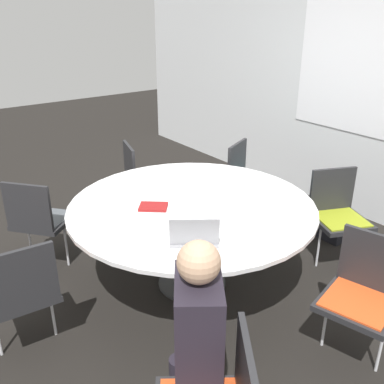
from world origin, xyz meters
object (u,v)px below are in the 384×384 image
at_px(handbag, 327,225).
at_px(chair_1, 363,290).
at_px(coffee_cup, 211,217).
at_px(chair_2, 338,210).
at_px(chair_5, 39,216).
at_px(laptop, 194,236).
at_px(spiral_notebook, 153,207).
at_px(chair_6, 20,289).
at_px(chair_3, 248,176).
at_px(person_0, 195,333).
at_px(chair_4, 142,175).

bearing_deg(handbag, chair_1, -46.98).
height_order(coffee_cup, handbag, coffee_cup).
relative_size(chair_1, chair_2, 1.00).
bearing_deg(chair_1, chair_5, 15.38).
distance_m(chair_1, laptop, 1.11).
bearing_deg(spiral_notebook, chair_6, -85.54).
relative_size(chair_5, chair_6, 1.00).
relative_size(chair_1, laptop, 2.20).
xyz_separation_m(chair_3, person_0, (1.71, -2.00, 0.20)).
distance_m(chair_4, person_0, 2.66).
height_order(chair_1, person_0, person_0).
relative_size(spiral_notebook, coffee_cup, 3.17).
relative_size(chair_5, spiral_notebook, 3.28).
height_order(chair_6, person_0, person_0).
relative_size(chair_4, coffee_cup, 10.41).
bearing_deg(chair_2, coffee_cup, 17.32).
xyz_separation_m(chair_6, coffee_cup, (0.36, 1.24, 0.28)).
relative_size(chair_6, handbag, 2.34).
distance_m(chair_6, laptop, 1.14).
height_order(chair_2, chair_6, same).
relative_size(chair_1, chair_3, 1.00).
height_order(chair_1, chair_6, same).
distance_m(spiral_notebook, coffee_cup, 0.48).
distance_m(chair_5, chair_6, 1.04).
bearing_deg(chair_5, chair_1, -9.52).
distance_m(chair_6, spiral_notebook, 1.08).
bearing_deg(laptop, chair_1, 169.53).
xyz_separation_m(chair_2, handbag, (-0.29, 0.31, -0.36)).
distance_m(chair_3, chair_5, 2.10).
bearing_deg(chair_5, spiral_notebook, -3.94).
relative_size(chair_5, person_0, 0.71).
relative_size(chair_2, chair_3, 1.00).
distance_m(chair_2, chair_6, 2.61).
bearing_deg(handbag, chair_6, -94.39).
height_order(laptop, spiral_notebook, laptop).
xyz_separation_m(person_0, spiral_notebook, (-1.23, 0.54, 0.05)).
bearing_deg(chair_1, spiral_notebook, 11.54).
bearing_deg(chair_6, chair_2, -6.69).
bearing_deg(chair_1, person_0, 68.65).
xyz_separation_m(chair_1, chair_2, (-0.79, 0.85, 0.00)).
distance_m(chair_5, handbag, 2.73).
relative_size(chair_1, coffee_cup, 10.41).
bearing_deg(coffee_cup, handbag, 94.85).
bearing_deg(chair_3, handbag, 91.20).
xyz_separation_m(chair_1, chair_5, (-2.25, -1.28, 0.00)).
height_order(laptop, coffee_cup, laptop).
relative_size(chair_3, coffee_cup, 10.41).
distance_m(chair_6, person_0, 1.27).
xyz_separation_m(chair_4, coffee_cup, (1.61, -0.39, 0.28)).
height_order(chair_1, chair_5, same).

